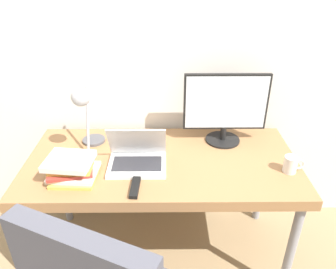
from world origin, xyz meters
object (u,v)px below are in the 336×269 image
at_px(laptop, 137,157).
at_px(monitor, 225,107).
at_px(mug, 291,164).
at_px(desk_lamp, 84,109).
at_px(book_stack, 72,169).

height_order(laptop, monitor, monitor).
relative_size(monitor, mug, 4.40).
bearing_deg(monitor, desk_lamp, -170.98).
xyz_separation_m(monitor, desk_lamp, (-0.80, -0.13, 0.05)).
distance_m(monitor, book_stack, 0.93).
height_order(book_stack, mug, book_stack).
height_order(laptop, mug, laptop).
xyz_separation_m(laptop, book_stack, (-0.32, -0.12, 0.01)).
bearing_deg(desk_lamp, mug, -10.62).
bearing_deg(mug, book_stack, -177.72).
bearing_deg(mug, laptop, 174.93).
distance_m(desk_lamp, mug, 1.15).
bearing_deg(monitor, laptop, -152.81).
xyz_separation_m(laptop, desk_lamp, (-0.29, 0.13, 0.23)).
relative_size(laptop, monitor, 0.63).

